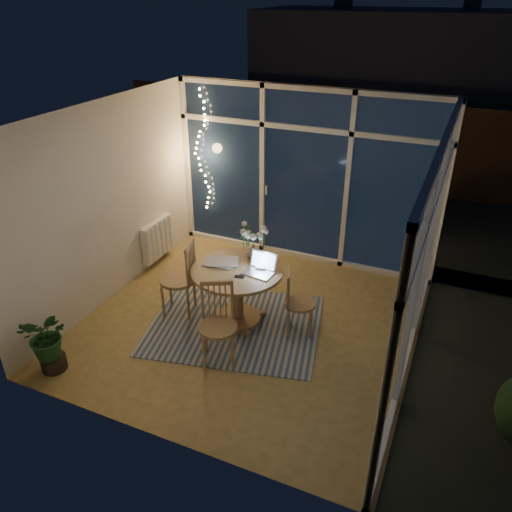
% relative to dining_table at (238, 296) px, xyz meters
% --- Properties ---
extents(floor, '(4.00, 4.00, 0.00)m').
position_rel_dining_table_xyz_m(floor, '(0.16, 0.01, -0.38)').
color(floor, olive).
rests_on(floor, ground).
extents(ceiling, '(4.00, 4.00, 0.00)m').
position_rel_dining_table_xyz_m(ceiling, '(0.16, 0.01, 2.22)').
color(ceiling, white).
rests_on(ceiling, wall_back).
extents(wall_back, '(4.00, 0.04, 2.60)m').
position_rel_dining_table_xyz_m(wall_back, '(0.16, 2.01, 0.92)').
color(wall_back, silver).
rests_on(wall_back, floor).
extents(wall_front, '(4.00, 0.04, 2.60)m').
position_rel_dining_table_xyz_m(wall_front, '(0.16, -1.99, 0.92)').
color(wall_front, silver).
rests_on(wall_front, floor).
extents(wall_left, '(0.04, 4.00, 2.60)m').
position_rel_dining_table_xyz_m(wall_left, '(-1.84, 0.01, 0.92)').
color(wall_left, silver).
rests_on(wall_left, floor).
extents(wall_right, '(0.04, 4.00, 2.60)m').
position_rel_dining_table_xyz_m(wall_right, '(2.16, 0.01, 0.92)').
color(wall_right, silver).
rests_on(wall_right, floor).
extents(window_wall_back, '(4.00, 0.10, 2.60)m').
position_rel_dining_table_xyz_m(window_wall_back, '(0.16, 1.97, 0.92)').
color(window_wall_back, white).
rests_on(window_wall_back, floor).
extents(window_wall_right, '(0.10, 4.00, 2.60)m').
position_rel_dining_table_xyz_m(window_wall_right, '(2.12, 0.01, 0.92)').
color(window_wall_right, white).
rests_on(window_wall_right, floor).
extents(radiator, '(0.10, 0.70, 0.58)m').
position_rel_dining_table_xyz_m(radiator, '(-1.78, 0.91, 0.02)').
color(radiator, white).
rests_on(radiator, wall_left).
extents(fairy_lights, '(0.24, 0.10, 1.85)m').
position_rel_dining_table_xyz_m(fairy_lights, '(-1.49, 1.89, 1.14)').
color(fairy_lights, '#FFC066').
rests_on(fairy_lights, window_wall_back).
extents(garden_patio, '(12.00, 6.00, 0.10)m').
position_rel_dining_table_xyz_m(garden_patio, '(0.66, 5.01, -0.44)').
color(garden_patio, black).
rests_on(garden_patio, ground).
extents(garden_fence, '(11.00, 0.08, 1.80)m').
position_rel_dining_table_xyz_m(garden_fence, '(0.16, 5.51, 0.52)').
color(garden_fence, '#362313').
rests_on(garden_fence, ground).
extents(neighbour_roof, '(7.00, 3.00, 2.20)m').
position_rel_dining_table_xyz_m(neighbour_roof, '(0.46, 8.51, 1.82)').
color(neighbour_roof, '#373942').
rests_on(neighbour_roof, ground).
extents(garden_shrubs, '(0.90, 0.90, 0.90)m').
position_rel_dining_table_xyz_m(garden_shrubs, '(-0.64, 3.41, 0.07)').
color(garden_shrubs, black).
rests_on(garden_shrubs, ground).
extents(rug, '(2.42, 2.09, 0.01)m').
position_rel_dining_table_xyz_m(rug, '(-0.00, -0.10, -0.38)').
color(rug, '#B3A892').
rests_on(rug, floor).
extents(dining_table, '(1.34, 1.34, 0.76)m').
position_rel_dining_table_xyz_m(dining_table, '(0.00, 0.00, 0.00)').
color(dining_table, olive).
rests_on(dining_table, floor).
extents(chair_left, '(0.60, 0.60, 1.04)m').
position_rel_dining_table_xyz_m(chair_left, '(-0.78, -0.13, 0.14)').
color(chair_left, olive).
rests_on(chair_left, floor).
extents(chair_right, '(0.50, 0.50, 0.86)m').
position_rel_dining_table_xyz_m(chair_right, '(0.78, 0.11, 0.05)').
color(chair_right, olive).
rests_on(chair_right, floor).
extents(chair_front, '(0.61, 0.61, 0.98)m').
position_rel_dining_table_xyz_m(chair_front, '(0.13, -0.78, 0.11)').
color(chair_front, olive).
rests_on(chair_front, floor).
extents(laptop, '(0.38, 0.33, 0.26)m').
position_rel_dining_table_xyz_m(laptop, '(0.28, 0.01, 0.51)').
color(laptop, silver).
rests_on(laptop, dining_table).
extents(flower_vase, '(0.24, 0.24, 0.21)m').
position_rel_dining_table_xyz_m(flower_vase, '(0.07, 0.32, 0.49)').
color(flower_vase, silver).
rests_on(flower_vase, dining_table).
extents(bowl, '(0.18, 0.18, 0.04)m').
position_rel_dining_table_xyz_m(bowl, '(0.26, 0.15, 0.40)').
color(bowl, silver).
rests_on(bowl, dining_table).
extents(newspapers, '(0.41, 0.34, 0.02)m').
position_rel_dining_table_xyz_m(newspapers, '(-0.25, 0.05, 0.39)').
color(newspapers, silver).
rests_on(newspapers, dining_table).
extents(phone, '(0.12, 0.08, 0.01)m').
position_rel_dining_table_xyz_m(phone, '(0.11, -0.15, 0.39)').
color(phone, black).
rests_on(phone, dining_table).
extents(potted_plant, '(0.56, 0.49, 0.76)m').
position_rel_dining_table_xyz_m(potted_plant, '(-1.49, -1.64, -0.00)').
color(potted_plant, '#19481F').
rests_on(potted_plant, floor).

